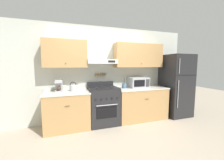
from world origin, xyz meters
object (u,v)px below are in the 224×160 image
Objects in this scene: stove_range at (103,105)px; utensil_crock at (124,85)px; tea_kettle at (73,87)px; microwave at (138,82)px; refrigerator at (176,85)px; coffee_maker at (59,86)px.

utensil_crock reaches higher than stove_range.
microwave reaches higher than tea_kettle.
stove_range is 3.63× the size of utensil_crock.
utensil_crock is (1.35, 0.00, -0.01)m from tea_kettle.
tea_kettle is at bearing 177.63° from refrigerator.
microwave is (2.10, -0.01, -0.00)m from coffee_maker.
stove_range is 3.76× the size of coffee_maker.
refrigerator is 2.99m from tea_kettle.
microwave is at bearing 2.37° from utensil_crock.
utensil_crock is (0.61, 0.06, 0.49)m from stove_range.
stove_range is 1.18m from microwave.
tea_kettle is 1.35m from utensil_crock.
refrigerator reaches higher than tea_kettle.
utensil_crock reaches higher than tea_kettle.
refrigerator is 6.20× the size of utensil_crock.
refrigerator is 3.42× the size of microwave.
microwave is (-1.21, 0.14, 0.12)m from refrigerator.
tea_kettle is 0.33m from coffee_maker.
stove_range is 0.79m from utensil_crock.
refrigerator is 3.32m from coffee_maker.
coffee_maker is at bearing 178.99° from utensil_crock.
coffee_maker is at bearing 174.90° from stove_range.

